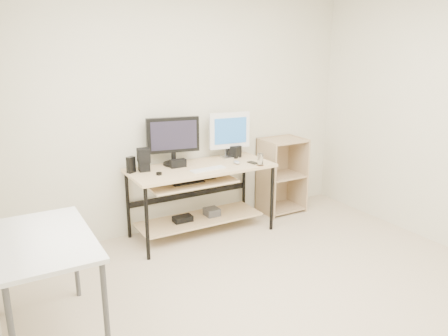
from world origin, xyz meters
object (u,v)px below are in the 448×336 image
at_px(side_table, 44,249).
at_px(white_imac, 229,132).
at_px(shelf_unit, 280,174).
at_px(black_monitor, 173,138).
at_px(audio_controller, 131,165).
at_px(desk, 199,186).

height_order(side_table, white_imac, white_imac).
relative_size(shelf_unit, black_monitor, 1.65).
bearing_deg(side_table, shelf_unit, 23.33).
xyz_separation_m(black_monitor, audio_controller, (-0.48, -0.07, -0.21)).
bearing_deg(shelf_unit, desk, -172.23).
relative_size(black_monitor, white_imac, 1.08).
height_order(side_table, black_monitor, black_monitor).
height_order(desk, white_imac, white_imac).
xyz_separation_m(desk, shelf_unit, (1.18, 0.16, -0.09)).
bearing_deg(desk, shelf_unit, 7.77).
distance_m(side_table, black_monitor, 1.96).
xyz_separation_m(shelf_unit, black_monitor, (-1.37, 0.03, 0.58)).
bearing_deg(white_imac, shelf_unit, 4.99).
bearing_deg(side_table, desk, 32.65).
bearing_deg(white_imac, audio_controller, -171.02).
height_order(black_monitor, audio_controller, black_monitor).
xyz_separation_m(desk, white_imac, (0.47, 0.18, 0.50)).
height_order(side_table, shelf_unit, shelf_unit).
xyz_separation_m(desk, side_table, (-1.65, -1.06, 0.13)).
relative_size(desk, shelf_unit, 1.67).
bearing_deg(white_imac, black_monitor, -175.02).
bearing_deg(desk, black_monitor, 134.31).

